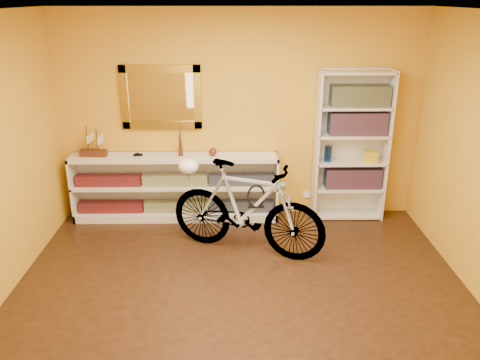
{
  "coord_description": "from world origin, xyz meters",
  "views": [
    {
      "loc": [
        -0.06,
        -3.91,
        2.72
      ],
      "look_at": [
        0.0,
        0.7,
        0.95
      ],
      "focal_mm": 36.18,
      "sensor_mm": 36.0,
      "label": 1
    }
  ],
  "objects_px": {
    "console_unit": "(176,187)",
    "bookcase": "(351,147)",
    "helmet": "(188,166)",
    "bicycle": "(247,208)"
  },
  "relations": [
    {
      "from": "console_unit",
      "to": "bookcase",
      "type": "relative_size",
      "value": 1.37
    },
    {
      "from": "console_unit",
      "to": "helmet",
      "type": "height_order",
      "value": "helmet"
    },
    {
      "from": "bicycle",
      "to": "helmet",
      "type": "xyz_separation_m",
      "value": [
        -0.65,
        0.25,
        0.4
      ]
    },
    {
      "from": "console_unit",
      "to": "bicycle",
      "type": "height_order",
      "value": "bicycle"
    },
    {
      "from": "bookcase",
      "to": "bicycle",
      "type": "xyz_separation_m",
      "value": [
        -1.32,
        -0.92,
        -0.42
      ]
    },
    {
      "from": "console_unit",
      "to": "bookcase",
      "type": "bearing_deg",
      "value": 0.65
    },
    {
      "from": "bookcase",
      "to": "bicycle",
      "type": "bearing_deg",
      "value": -145.18
    },
    {
      "from": "bicycle",
      "to": "helmet",
      "type": "distance_m",
      "value": 0.8
    },
    {
      "from": "bookcase",
      "to": "helmet",
      "type": "xyz_separation_m",
      "value": [
        -1.97,
        -0.67,
        -0.01
      ]
    },
    {
      "from": "console_unit",
      "to": "bicycle",
      "type": "distance_m",
      "value": 1.26
    }
  ]
}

